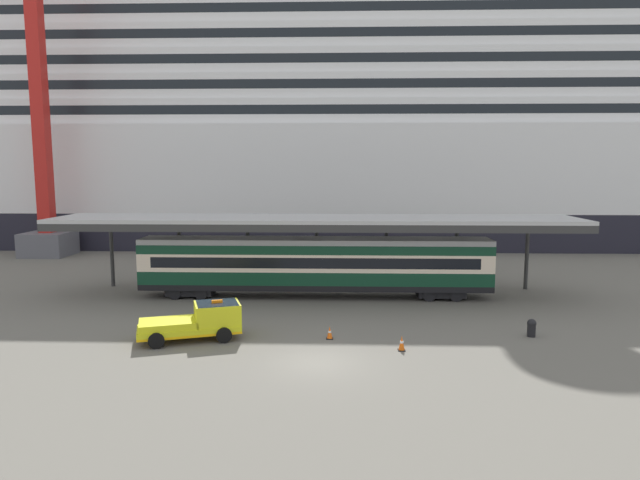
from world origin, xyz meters
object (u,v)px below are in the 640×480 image
Objects in this scene: service_truck at (199,321)px; traffic_cone_near at (402,343)px; quay_bollard at (532,327)px; cruise_ship at (294,125)px; traffic_cone_mid at (330,333)px; train_carriage at (315,264)px; dockside_crane at (46,100)px.

service_truck is 7.41× the size of traffic_cone_near.
cruise_ship is at bearing 111.16° from quay_bollard.
cruise_ship is 46.14m from quay_bollard.
traffic_cone_mid is 0.70× the size of quay_bollard.
traffic_cone_mid is at bearing -83.01° from train_carriage.
dockside_crane is at bearing -147.83° from cruise_ship.
traffic_cone_near is 45.84m from dockside_crane.
train_carriage is 35.82× the size of traffic_cone_mid.
train_carriage is 4.30× the size of service_truck.
quay_bollard reaches higher than traffic_cone_near.
traffic_cone_near is (4.73, -11.36, -1.94)m from train_carriage.
traffic_cone_near is at bearing -8.35° from service_truck.
train_carriage is 31.84× the size of traffic_cone_near.
dockside_crane is (-28.58, 27.14, 15.29)m from traffic_cone_mid.
dockside_crane is (-32.14, 28.91, 15.25)m from traffic_cone_near.
cruise_ship is 27.64m from dockside_crane.
traffic_cone_mid is (-3.56, 1.77, -0.04)m from traffic_cone_near.
cruise_ship is 3.23× the size of dockside_crane.
cruise_ship is 6.84× the size of train_carriage.
train_carriage is at bearing 143.38° from quay_bollard.
dockside_crane reaches higher than train_carriage.
traffic_cone_mid is (6.80, 0.25, -0.66)m from service_truck.
dockside_crane is (-21.78, 27.39, 14.63)m from service_truck.
traffic_cone_mid is 42.27m from dockside_crane.
dockside_crane reaches higher than traffic_cone_mid.
service_truck is (-1.59, -42.09, -13.27)m from cruise_ship.
traffic_cone_mid is 0.01× the size of dockside_crane.
service_truck is (-5.62, -9.84, -1.32)m from train_carriage.
dockside_crane reaches higher than service_truck.
service_truck reaches higher than traffic_cone_mid.
service_truck is 10.48m from traffic_cone_near.
quay_bollard is (15.90, -41.08, -13.74)m from cruise_ship.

